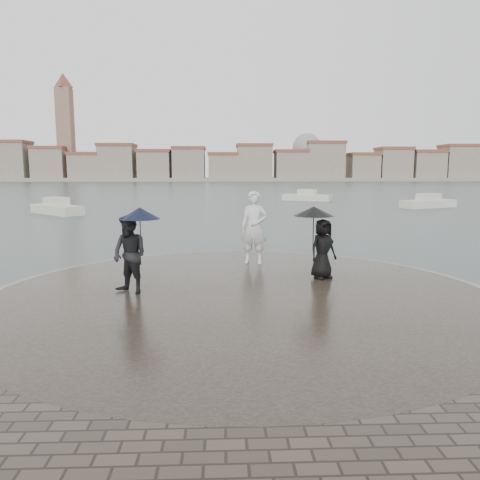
{
  "coord_description": "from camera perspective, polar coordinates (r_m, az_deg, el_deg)",
  "views": [
    {
      "loc": [
        -0.47,
        -7.37,
        3.22
      ],
      "look_at": [
        0.0,
        4.8,
        1.45
      ],
      "focal_mm": 35.0,
      "sensor_mm": 36.0,
      "label": 1
    }
  ],
  "objects": [
    {
      "name": "visitor_right",
      "position": [
        12.77,
        9.71,
        0.42
      ],
      "size": [
        1.27,
        1.11,
        1.95
      ],
      "color": "black",
      "rests_on": "quay_tip"
    },
    {
      "name": "visitor_left",
      "position": [
        11.34,
        -13.08,
        -0.83
      ],
      "size": [
        1.31,
        1.13,
        2.04
      ],
      "color": "black",
      "rests_on": "quay_tip"
    },
    {
      "name": "statue",
      "position": [
        14.65,
        1.72,
        1.54
      ],
      "size": [
        0.93,
        0.72,
        2.28
      ],
      "primitive_type": "imported",
      "rotation": [
        0.0,
        0.0,
        -0.23
      ],
      "color": "silver",
      "rests_on": "quay_tip"
    },
    {
      "name": "quay_tip",
      "position": [
        11.3,
        0.26,
        -7.34
      ],
      "size": [
        11.9,
        11.9,
        0.36
      ],
      "primitive_type": "cylinder",
      "color": "#2D261E",
      "rests_on": "ground"
    },
    {
      "name": "ground",
      "position": [
        8.06,
        1.37,
        -15.3
      ],
      "size": [
        400.0,
        400.0,
        0.0
      ],
      "primitive_type": "plane",
      "color": "#2B3835",
      "rests_on": "ground"
    },
    {
      "name": "boats",
      "position": [
        44.18,
        4.6,
        4.57
      ],
      "size": [
        36.98,
        20.66,
        1.5
      ],
      "color": "beige",
      "rests_on": "ground"
    },
    {
      "name": "kerb_ring",
      "position": [
        11.3,
        0.26,
        -7.44
      ],
      "size": [
        12.5,
        12.5,
        0.32
      ],
      "primitive_type": "cylinder",
      "color": "gray",
      "rests_on": "ground"
    },
    {
      "name": "far_skyline",
      "position": [
        168.2,
        -4.25,
        9.08
      ],
      "size": [
        260.0,
        20.0,
        37.0
      ],
      "color": "gray",
      "rests_on": "ground"
    }
  ]
}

